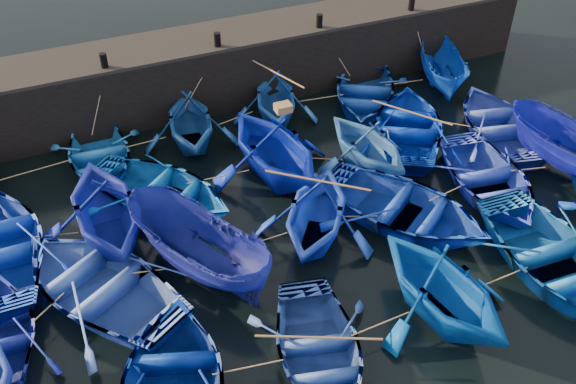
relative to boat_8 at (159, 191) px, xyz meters
name	(u,v)px	position (x,y,z in m)	size (l,w,h in m)	color
ground	(333,279)	(3.58, -5.00, -0.52)	(120.00, 120.00, 0.00)	black
quay_wall	(213,69)	(3.58, 5.50, 0.73)	(26.00, 2.50, 2.50)	black
quay_top	(210,37)	(3.58, 5.50, 2.04)	(26.00, 2.50, 0.12)	black
bollard_1	(104,61)	(-0.42, 4.60, 2.35)	(0.24, 0.24, 0.50)	black
bollard_2	(217,40)	(3.58, 4.60, 2.35)	(0.24, 0.24, 0.50)	black
bollard_3	(319,21)	(7.58, 4.60, 2.35)	(0.24, 0.24, 0.50)	black
bollard_4	(412,4)	(11.58, 4.60, 2.35)	(0.24, 0.24, 0.50)	black
boat_1	(99,156)	(-1.37, 2.71, -0.07)	(3.11, 4.34, 0.90)	blue
boat_2	(190,120)	(1.84, 2.77, 0.49)	(3.31, 3.83, 2.02)	navy
boat_3	(275,97)	(5.18, 3.13, 0.45)	(3.17, 3.68, 1.93)	#1851A0
boat_4	(364,91)	(8.77, 2.92, -0.03)	(3.42, 4.78, 0.99)	navy
boat_5	(443,70)	(12.16, 2.71, 0.28)	(1.57, 4.16, 1.61)	#093DAF
boat_7	(106,207)	(-1.70, -0.97, 0.69)	(3.97, 4.61, 2.43)	navy
boat_8	(159,191)	(0.00, 0.00, 0.00)	(3.59, 5.02, 1.04)	#0957B9
boat_9	(275,146)	(3.84, -0.12, 0.72)	(4.08, 4.73, 2.49)	#03189B
boat_10	(368,143)	(6.86, -0.80, 0.47)	(3.23, 3.75, 1.97)	#265FAC
boat_11	(410,126)	(9.08, 0.12, 0.00)	(3.62, 5.06, 1.05)	#00239B
boat_12	(499,123)	(12.12, -0.98, -0.01)	(3.51, 4.91, 1.02)	#2F46B0
boat_14	(99,283)	(-2.40, -3.16, 0.04)	(3.88, 5.42, 1.13)	blue
boat_15	(198,249)	(0.27, -3.36, 0.42)	(1.84, 4.89, 1.89)	navy
boat_16	(316,211)	(3.81, -3.32, 0.55)	(3.52, 4.09, 2.15)	blue
boat_17	(404,208)	(6.55, -3.70, 0.03)	(3.83, 5.35, 1.11)	#0E329F
boat_18	(488,179)	(9.80, -3.46, -0.02)	(3.47, 4.86, 1.01)	blue
boat_19	(571,152)	(12.73, -3.74, 0.40)	(1.79, 4.76, 1.84)	#0C148B
boat_22	(318,350)	(2.02, -7.29, -0.07)	(3.10, 4.33, 0.90)	#26478F
boat_23	(443,286)	(5.48, -7.20, 0.62)	(3.72, 4.32, 2.27)	#0347A8
boat_24	(554,258)	(9.23, -7.12, 0.04)	(3.87, 5.41, 1.12)	#0F58B4
wooden_crate	(283,108)	(4.14, -0.12, 2.09)	(0.50, 0.40, 0.24)	olive
mooring_ropes	(264,160)	(3.44, -0.17, 0.34)	(17.97, 11.84, 2.10)	tan
loose_oars	(332,160)	(5.02, -1.84, 1.02)	(9.31, 12.50, 1.31)	#99724C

